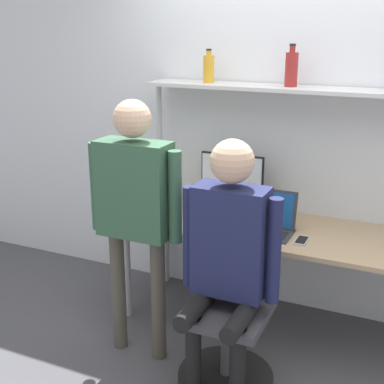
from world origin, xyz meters
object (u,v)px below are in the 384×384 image
at_px(cell_phone, 302,241).
at_px(bottle_amber, 209,68).
at_px(monitor, 232,181).
at_px(laptop, 267,220).
at_px(office_chair, 229,335).
at_px(bottle_red, 291,69).
at_px(person_standing, 135,199).
at_px(person_seated, 228,247).

bearing_deg(cell_phone, bottle_amber, 155.83).
relative_size(cell_phone, bottle_amber, 0.67).
distance_m(monitor, laptop, 0.47).
xyz_separation_m(monitor, office_chair, (0.33, -0.88, -0.66)).
xyz_separation_m(bottle_red, bottle_amber, (-0.57, -0.00, -0.02)).
relative_size(person_standing, bottle_red, 6.05).
xyz_separation_m(laptop, bottle_red, (0.04, 0.27, 0.94)).
bearing_deg(cell_phone, bottle_red, 121.19).
xyz_separation_m(laptop, person_standing, (-0.64, -0.59, 0.23)).
bearing_deg(bottle_amber, person_standing, -96.91).
xyz_separation_m(cell_phone, person_standing, (-0.89, -0.50, 0.30)).
distance_m(person_seated, bottle_amber, 1.36).
bearing_deg(laptop, bottle_red, 82.50).
bearing_deg(monitor, bottle_red, -0.07).
bearing_deg(laptop, cell_phone, -19.05).
distance_m(cell_phone, bottle_red, 1.09).
height_order(cell_phone, bottle_red, bottle_red).
xyz_separation_m(monitor, person_seated, (0.33, -0.92, -0.08)).
height_order(laptop, person_seated, person_seated).
xyz_separation_m(cell_phone, person_seated, (-0.27, -0.57, 0.13)).
distance_m(cell_phone, bottle_amber, 1.31).
bearing_deg(office_chair, laptop, 87.67).
bearing_deg(person_seated, monitor, 109.56).
bearing_deg(laptop, person_seated, -92.12).
bearing_deg(person_seated, office_chair, 90.74).
height_order(laptop, bottle_red, bottle_red).
height_order(laptop, person_standing, person_standing).
bearing_deg(office_chair, monitor, 110.43).
relative_size(monitor, cell_phone, 3.10).
relative_size(laptop, bottle_red, 1.30).
relative_size(person_seated, bottle_red, 5.44).
height_order(monitor, office_chair, monitor).
distance_m(monitor, cell_phone, 0.73).
distance_m(office_chair, bottle_amber, 1.76).
relative_size(laptop, person_seated, 0.24).
bearing_deg(cell_phone, person_seated, -115.60).
bearing_deg(bottle_amber, laptop, -26.41).
height_order(cell_phone, person_standing, person_standing).
distance_m(monitor, person_seated, 0.98).
xyz_separation_m(person_standing, bottle_red, (0.68, 0.85, 0.71)).
xyz_separation_m(monitor, laptop, (0.35, -0.27, -0.15)).
xyz_separation_m(monitor, person_standing, (-0.29, -0.85, 0.08)).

